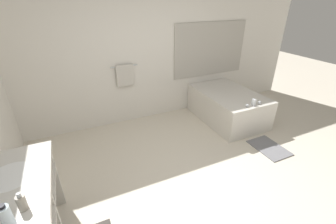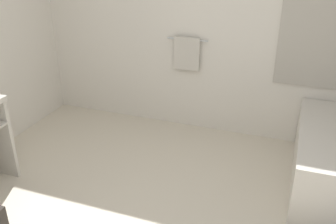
% 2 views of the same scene
% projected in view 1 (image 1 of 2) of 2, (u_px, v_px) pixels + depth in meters
% --- Properties ---
extents(ground_plane, '(16.00, 16.00, 0.00)m').
position_uv_depth(ground_plane, '(196.00, 189.00, 2.99)').
color(ground_plane, beige).
rests_on(ground_plane, ground).
extents(wall_back_with_blinds, '(7.40, 0.13, 2.70)m').
position_uv_depth(wall_back_with_blinds, '(141.00, 53.00, 4.20)').
color(wall_back_with_blinds, white).
rests_on(wall_back_with_blinds, ground_plane).
extents(vanity_counter, '(0.63, 1.29, 0.91)m').
position_uv_depth(vanity_counter, '(17.00, 211.00, 1.91)').
color(vanity_counter, silver).
rests_on(vanity_counter, ground_plane).
extents(bathtub, '(1.01, 1.53, 0.71)m').
position_uv_depth(bathtub, '(227.00, 104.00, 4.58)').
color(bathtub, silver).
rests_on(bathtub, ground_plane).
extents(water_bottle_2, '(0.07, 0.07, 0.21)m').
position_uv_depth(water_bottle_2, '(7.00, 218.00, 1.45)').
color(water_bottle_2, silver).
rests_on(water_bottle_2, vanity_counter).
extents(soap_dispenser, '(0.06, 0.06, 0.16)m').
position_uv_depth(soap_dispenser, '(22.00, 203.00, 1.60)').
color(soap_dispenser, gray).
rests_on(soap_dispenser, vanity_counter).
extents(bath_mat, '(0.44, 0.62, 0.02)m').
position_uv_depth(bath_mat, '(269.00, 148.00, 3.79)').
color(bath_mat, slate).
rests_on(bath_mat, ground_plane).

